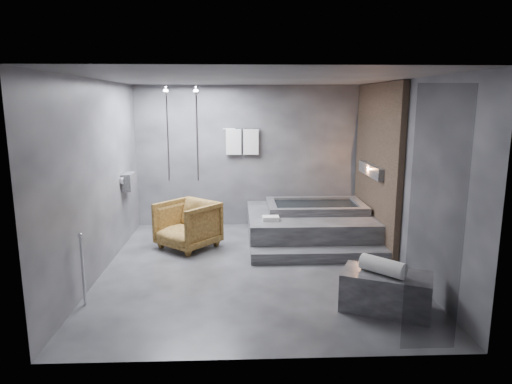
{
  "coord_description": "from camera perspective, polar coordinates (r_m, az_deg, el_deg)",
  "views": [
    {
      "loc": [
        -0.24,
        -6.57,
        2.49
      ],
      "look_at": [
        0.04,
        0.3,
        1.12
      ],
      "focal_mm": 32.0,
      "sensor_mm": 36.0,
      "label": 1
    }
  ],
  "objects": [
    {
      "name": "tub_deck",
      "position": [
        8.42,
        6.61,
        -4.19
      ],
      "size": [
        2.2,
        2.0,
        0.5
      ],
      "primitive_type": "cube",
      "color": "#323235",
      "rests_on": "ground"
    },
    {
      "name": "deck_towel",
      "position": [
        7.74,
        1.86,
        -3.32
      ],
      "size": [
        0.28,
        0.2,
        0.07
      ],
      "primitive_type": "cube",
      "rotation": [
        0.0,
        0.0,
        0.01
      ],
      "color": "silver",
      "rests_on": "tub_deck"
    },
    {
      "name": "driftwood_chair",
      "position": [
        7.93,
        -8.54,
        -4.06
      ],
      "size": [
        1.24,
        1.24,
        0.81
      ],
      "primitive_type": "imported",
      "rotation": [
        0.0,
        0.0,
        -0.71
      ],
      "color": "#4A3112",
      "rests_on": "ground"
    },
    {
      "name": "concrete_bench",
      "position": [
        5.84,
        15.95,
        -11.87
      ],
      "size": [
        1.18,
        0.95,
        0.47
      ],
      "primitive_type": "cube",
      "rotation": [
        0.0,
        0.0,
        -0.42
      ],
      "color": "#343437",
      "rests_on": "ground"
    },
    {
      "name": "tub_step",
      "position": [
        7.36,
        7.99,
        -7.84
      ],
      "size": [
        2.2,
        0.36,
        0.18
      ],
      "primitive_type": "cube",
      "color": "#323235",
      "rests_on": "ground"
    },
    {
      "name": "rolled_towel",
      "position": [
        5.68,
        15.56,
        -8.92
      ],
      "size": [
        0.52,
        0.53,
        0.2
      ],
      "primitive_type": "cylinder",
      "rotation": [
        0.0,
        1.57,
        -0.81
      ],
      "color": "white",
      "rests_on": "concrete_bench"
    },
    {
      "name": "room",
      "position": [
        6.88,
        3.02,
        4.96
      ],
      "size": [
        5.0,
        5.04,
        2.82
      ],
      "color": "#2D2D30",
      "rests_on": "ground"
    }
  ]
}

